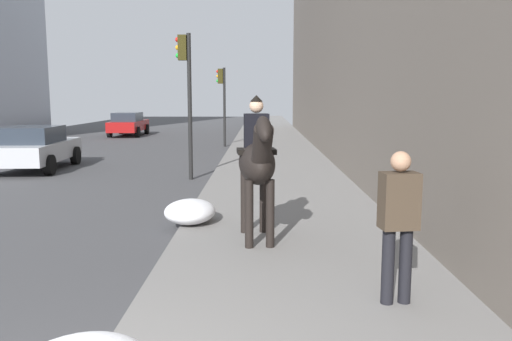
# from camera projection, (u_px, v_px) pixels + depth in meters

# --- Properties ---
(mounted_horse_near) EXTENTS (2.15, 0.72, 2.30)m
(mounted_horse_near) POSITION_uv_depth(u_px,v_px,m) (257.00, 161.00, 8.13)
(mounted_horse_near) COLOR black
(mounted_horse_near) RESTS_ON sidewalk_slab
(pedestrian_greeting) EXTENTS (0.31, 0.43, 1.70)m
(pedestrian_greeting) POSITION_uv_depth(u_px,v_px,m) (399.00, 217.00, 5.67)
(pedestrian_greeting) COLOR black
(pedestrian_greeting) RESTS_ON sidewalk_slab
(car_near_lane) EXTENTS (4.65, 1.98, 1.44)m
(car_near_lane) POSITION_uv_depth(u_px,v_px,m) (128.00, 124.00, 32.04)
(car_near_lane) COLOR maroon
(car_near_lane) RESTS_ON ground
(car_mid_lane) EXTENTS (4.29, 2.21, 1.44)m
(car_mid_lane) POSITION_uv_depth(u_px,v_px,m) (34.00, 147.00, 17.09)
(car_mid_lane) COLOR #B7BABF
(car_mid_lane) RESTS_ON ground
(traffic_light_near_curb) EXTENTS (0.20, 0.44, 4.16)m
(traffic_light_near_curb) POSITION_uv_depth(u_px,v_px,m) (186.00, 83.00, 14.80)
(traffic_light_near_curb) COLOR black
(traffic_light_near_curb) RESTS_ON ground
(traffic_light_far_curb) EXTENTS (0.20, 0.44, 3.76)m
(traffic_light_far_curb) POSITION_uv_depth(u_px,v_px,m) (222.00, 94.00, 24.87)
(traffic_light_far_curb) COLOR black
(traffic_light_far_curb) RESTS_ON ground
(snow_pile_far) EXTENTS (1.20, 0.93, 0.42)m
(snow_pile_far) POSITION_uv_depth(u_px,v_px,m) (190.00, 211.00, 9.48)
(snow_pile_far) COLOR white
(snow_pile_far) RESTS_ON sidewalk_slab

